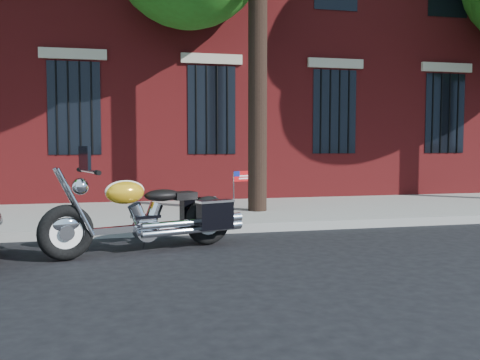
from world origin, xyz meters
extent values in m
plane|color=black|center=(0.00, 0.00, 0.00)|extent=(120.00, 120.00, 0.00)
cube|color=gray|center=(0.00, 1.38, 0.07)|extent=(40.00, 0.16, 0.15)
cube|color=gray|center=(0.00, 3.26, 0.07)|extent=(40.00, 3.60, 0.15)
cube|color=black|center=(0.00, 5.11, 2.20)|extent=(1.10, 0.14, 2.00)
cube|color=#B2A893|center=(0.00, 5.08, 3.35)|extent=(1.40, 0.20, 0.22)
cylinder|color=black|center=(0.00, 5.03, 2.20)|extent=(0.04, 0.04, 2.00)
cylinder|color=black|center=(0.50, 2.90, 2.50)|extent=(0.36, 0.36, 5.00)
torus|color=black|center=(-2.77, -0.18, 0.35)|extent=(0.71, 0.37, 0.70)
torus|color=black|center=(-0.89, 0.43, 0.35)|extent=(0.71, 0.37, 0.70)
cylinder|color=white|center=(-2.77, -0.18, 0.35)|extent=(0.51, 0.22, 0.52)
cylinder|color=white|center=(-0.89, 0.43, 0.35)|extent=(0.51, 0.22, 0.52)
ellipsoid|color=white|center=(-2.77, -0.18, 0.46)|extent=(0.39, 0.24, 0.20)
ellipsoid|color=gold|center=(-0.89, 0.43, 0.48)|extent=(0.39, 0.25, 0.20)
cube|color=white|center=(-1.83, 0.12, 0.33)|extent=(1.52, 0.58, 0.08)
cylinder|color=white|center=(-1.78, 0.14, 0.31)|extent=(0.38, 0.28, 0.33)
cylinder|color=white|center=(-1.23, 0.12, 0.32)|extent=(1.27, 0.49, 0.09)
ellipsoid|color=gold|center=(-2.05, 0.05, 0.81)|extent=(0.58, 0.44, 0.30)
ellipsoid|color=black|center=(-1.56, 0.21, 0.75)|extent=(0.57, 0.44, 0.16)
cube|color=black|center=(-1.01, 0.68, 0.47)|extent=(0.53, 0.31, 0.40)
cube|color=black|center=(-0.84, 0.16, 0.47)|extent=(0.53, 0.31, 0.40)
cylinder|color=white|center=(-2.50, -0.09, 1.10)|extent=(0.29, 0.78, 0.04)
sphere|color=white|center=(-2.59, -0.13, 0.92)|extent=(0.26, 0.26, 0.21)
cube|color=black|center=(-2.54, -0.11, 1.27)|extent=(0.17, 0.41, 0.29)
cube|color=red|center=(-0.46, 0.24, 0.99)|extent=(0.22, 0.09, 0.15)
camera|label=1|loc=(-2.17, -7.01, 1.46)|focal=40.00mm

